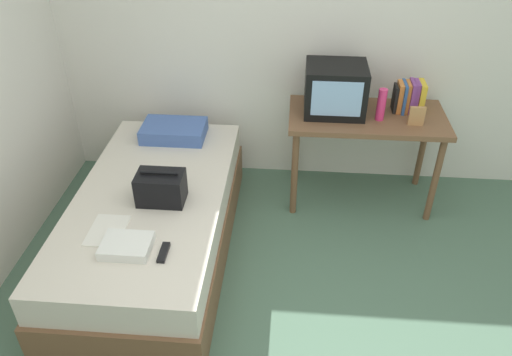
{
  "coord_description": "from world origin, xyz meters",
  "views": [
    {
      "loc": [
        -0.07,
        -1.8,
        2.47
      ],
      "look_at": [
        -0.3,
        0.98,
        0.56
      ],
      "focal_mm": 35.21,
      "sensor_mm": 36.0,
      "label": 1
    }
  ],
  "objects_px": {
    "tv": "(335,89)",
    "picture_frame": "(417,116)",
    "water_bottle": "(381,105)",
    "book_row": "(409,97)",
    "pillow": "(174,131)",
    "magazine": "(107,230)",
    "remote_silver": "(142,177)",
    "folded_towel": "(127,246)",
    "remote_dark": "(164,252)",
    "handbag": "(161,188)",
    "bed": "(155,223)",
    "desk": "(366,126)"
  },
  "relations": [
    {
      "from": "picture_frame",
      "to": "pillow",
      "type": "xyz_separation_m",
      "value": [
        -1.79,
        0.1,
        -0.26
      ]
    },
    {
      "from": "desk",
      "to": "magazine",
      "type": "height_order",
      "value": "desk"
    },
    {
      "from": "book_row",
      "to": "remote_dark",
      "type": "relative_size",
      "value": 1.51
    },
    {
      "from": "tv",
      "to": "picture_frame",
      "type": "relative_size",
      "value": 3.08
    },
    {
      "from": "remote_silver",
      "to": "folded_towel",
      "type": "bearing_deg",
      "value": -81.06
    },
    {
      "from": "remote_dark",
      "to": "remote_silver",
      "type": "height_order",
      "value": "same"
    },
    {
      "from": "bed",
      "to": "handbag",
      "type": "bearing_deg",
      "value": -38.07
    },
    {
      "from": "picture_frame",
      "to": "remote_silver",
      "type": "xyz_separation_m",
      "value": [
        -1.89,
        -0.49,
        -0.3
      ]
    },
    {
      "from": "book_row",
      "to": "tv",
      "type": "bearing_deg",
      "value": -174.57
    },
    {
      "from": "handbag",
      "to": "remote_silver",
      "type": "distance_m",
      "value": 0.32
    },
    {
      "from": "water_bottle",
      "to": "pillow",
      "type": "relative_size",
      "value": 0.49
    },
    {
      "from": "picture_frame",
      "to": "remote_dark",
      "type": "bearing_deg",
      "value": -142.18
    },
    {
      "from": "remote_silver",
      "to": "folded_towel",
      "type": "height_order",
      "value": "folded_towel"
    },
    {
      "from": "remote_silver",
      "to": "remote_dark",
      "type": "bearing_deg",
      "value": -65.8
    },
    {
      "from": "picture_frame",
      "to": "folded_towel",
      "type": "bearing_deg",
      "value": -146.11
    },
    {
      "from": "book_row",
      "to": "picture_frame",
      "type": "xyz_separation_m",
      "value": [
        0.02,
        -0.22,
        -0.04
      ]
    },
    {
      "from": "pillow",
      "to": "handbag",
      "type": "xyz_separation_m",
      "value": [
        0.1,
        -0.82,
        0.05
      ]
    },
    {
      "from": "bed",
      "to": "pillow",
      "type": "height_order",
      "value": "pillow"
    },
    {
      "from": "handbag",
      "to": "tv",
      "type": "bearing_deg",
      "value": 38.64
    },
    {
      "from": "desk",
      "to": "water_bottle",
      "type": "height_order",
      "value": "water_bottle"
    },
    {
      "from": "remote_dark",
      "to": "folded_towel",
      "type": "bearing_deg",
      "value": 175.14
    },
    {
      "from": "handbag",
      "to": "remote_silver",
      "type": "xyz_separation_m",
      "value": [
        -0.2,
        0.24,
        -0.09
      ]
    },
    {
      "from": "water_bottle",
      "to": "book_row",
      "type": "bearing_deg",
      "value": 35.27
    },
    {
      "from": "handbag",
      "to": "magazine",
      "type": "relative_size",
      "value": 1.03
    },
    {
      "from": "bed",
      "to": "picture_frame",
      "type": "distance_m",
      "value": 1.99
    },
    {
      "from": "bed",
      "to": "picture_frame",
      "type": "relative_size",
      "value": 14.02
    },
    {
      "from": "magazine",
      "to": "remote_silver",
      "type": "xyz_separation_m",
      "value": [
        0.06,
        0.56,
        0.01
      ]
    },
    {
      "from": "bed",
      "to": "remote_silver",
      "type": "xyz_separation_m",
      "value": [
        -0.1,
        0.16,
        0.27
      ]
    },
    {
      "from": "book_row",
      "to": "handbag",
      "type": "height_order",
      "value": "book_row"
    },
    {
      "from": "bed",
      "to": "remote_dark",
      "type": "height_order",
      "value": "remote_dark"
    },
    {
      "from": "desk",
      "to": "folded_towel",
      "type": "bearing_deg",
      "value": -137.64
    },
    {
      "from": "magazine",
      "to": "remote_dark",
      "type": "height_order",
      "value": "remote_dark"
    },
    {
      "from": "bed",
      "to": "desk",
      "type": "bearing_deg",
      "value": 27.79
    },
    {
      "from": "remote_silver",
      "to": "picture_frame",
      "type": "bearing_deg",
      "value": 14.38
    },
    {
      "from": "picture_frame",
      "to": "pillow",
      "type": "relative_size",
      "value": 0.29
    },
    {
      "from": "desk",
      "to": "water_bottle",
      "type": "distance_m",
      "value": 0.24
    },
    {
      "from": "magazine",
      "to": "folded_towel",
      "type": "xyz_separation_m",
      "value": [
        0.17,
        -0.15,
        0.02
      ]
    },
    {
      "from": "desk",
      "to": "pillow",
      "type": "xyz_separation_m",
      "value": [
        -1.47,
        -0.03,
        -0.09
      ]
    },
    {
      "from": "tv",
      "to": "picture_frame",
      "type": "height_order",
      "value": "tv"
    },
    {
      "from": "water_bottle",
      "to": "folded_towel",
      "type": "xyz_separation_m",
      "value": [
        -1.54,
        -1.26,
        -0.33
      ]
    },
    {
      "from": "bed",
      "to": "magazine",
      "type": "height_order",
      "value": "magazine"
    },
    {
      "from": "tv",
      "to": "folded_towel",
      "type": "distance_m",
      "value": 1.87
    },
    {
      "from": "pillow",
      "to": "magazine",
      "type": "bearing_deg",
      "value": -97.77
    },
    {
      "from": "tv",
      "to": "folded_towel",
      "type": "height_order",
      "value": "tv"
    },
    {
      "from": "magazine",
      "to": "water_bottle",
      "type": "bearing_deg",
      "value": 33.15
    },
    {
      "from": "picture_frame",
      "to": "magazine",
      "type": "bearing_deg",
      "value": -151.77
    },
    {
      "from": "book_row",
      "to": "magazine",
      "type": "xyz_separation_m",
      "value": [
        -1.93,
        -1.27,
        -0.35
      ]
    },
    {
      "from": "water_bottle",
      "to": "remote_silver",
      "type": "height_order",
      "value": "water_bottle"
    },
    {
      "from": "handbag",
      "to": "folded_towel",
      "type": "relative_size",
      "value": 1.07
    },
    {
      "from": "bed",
      "to": "desk",
      "type": "relative_size",
      "value": 1.72
    }
  ]
}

